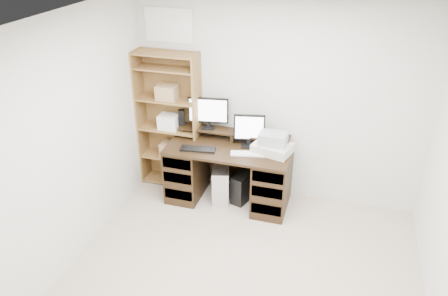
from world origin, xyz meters
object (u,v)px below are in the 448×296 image
at_px(monitor_small, 249,129).
at_px(tower_silver, 221,182).
at_px(printer, 273,148).
at_px(monitor_wide, 208,111).
at_px(bookshelf, 170,120).
at_px(tower_black, 244,187).
at_px(desk, 229,173).

bearing_deg(monitor_small, tower_silver, -175.01).
xyz_separation_m(monitor_small, printer, (0.31, -0.08, -0.17)).
bearing_deg(monitor_wide, bookshelf, 171.94).
distance_m(tower_silver, bookshelf, 1.03).
bearing_deg(tower_black, desk, -145.56).
relative_size(tower_silver, tower_black, 1.12).
bearing_deg(tower_black, tower_silver, -153.77).
xyz_separation_m(printer, bookshelf, (-1.37, 0.18, 0.11)).
distance_m(desk, tower_silver, 0.19).
height_order(monitor_wide, tower_silver, monitor_wide).
bearing_deg(tower_black, monitor_small, 78.40).
height_order(printer, tower_silver, printer).
height_order(monitor_wide, bookshelf, bookshelf).
distance_m(desk, bookshelf, 1.02).
bearing_deg(tower_black, monitor_wide, -179.62).
bearing_deg(printer, tower_black, -170.19).
xyz_separation_m(desk, monitor_small, (0.22, 0.11, 0.58)).
height_order(tower_silver, bookshelf, bookshelf).
bearing_deg(desk, printer, 3.21).
relative_size(tower_silver, bookshelf, 0.26).
bearing_deg(monitor_wide, tower_silver, -52.27).
relative_size(printer, bookshelf, 0.24).
distance_m(tower_silver, tower_black, 0.30).
distance_m(desk, tower_black, 0.28).
height_order(monitor_wide, tower_black, monitor_wide).
xyz_separation_m(tower_black, bookshelf, (-1.03, 0.16, 0.73)).
bearing_deg(desk, tower_black, 15.91).
xyz_separation_m(monitor_small, bookshelf, (-1.07, 0.10, -0.05)).
bearing_deg(tower_silver, bookshelf, 149.79).
bearing_deg(bookshelf, printer, -7.60).
distance_m(monitor_wide, bookshelf, 0.55).
xyz_separation_m(tower_silver, tower_black, (0.29, 0.04, -0.04)).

